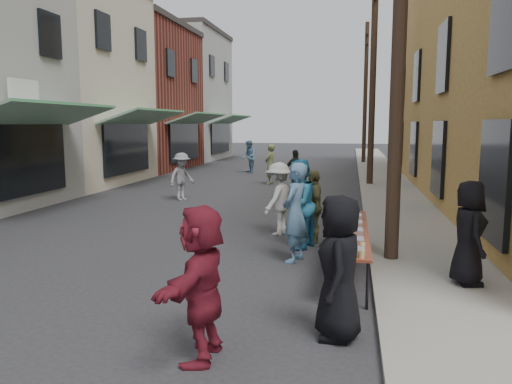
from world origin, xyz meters
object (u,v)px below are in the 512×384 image
at_px(utility_pole_near, 400,17).
at_px(serving_table, 348,232).
at_px(utility_pole_far, 365,94).
at_px(guest_front_a, 339,268).
at_px(guest_front_c, 299,204).
at_px(server, 469,233).
at_px(catering_tray_sausage, 347,250).
at_px(utility_pole_mid, 373,77).

distance_m(utility_pole_near, serving_table, 3.93).
height_order(utility_pole_far, guest_front_a, utility_pole_far).
xyz_separation_m(utility_pole_far, serving_table, (-0.81, -24.65, -3.79)).
bearing_deg(guest_front_c, utility_pole_far, -164.83).
relative_size(utility_pole_far, server, 5.44).
bearing_deg(catering_tray_sausage, utility_pole_near, 70.62).
distance_m(guest_front_a, server, 2.94).
bearing_deg(guest_front_a, catering_tray_sausage, 174.80).
xyz_separation_m(utility_pole_far, server, (1.05, -25.36, -3.57)).
relative_size(guest_front_c, server, 1.15).
bearing_deg(utility_pole_far, guest_front_a, -91.87).
height_order(utility_pole_far, guest_front_c, utility_pole_far).
distance_m(serving_table, server, 2.00).
height_order(catering_tray_sausage, guest_front_a, guest_front_a).
relative_size(guest_front_a, server, 1.08).
relative_size(utility_pole_mid, catering_tray_sausage, 18.00).
height_order(utility_pole_mid, utility_pole_far, same).
bearing_deg(utility_pole_far, serving_table, -91.88).
distance_m(utility_pole_mid, guest_front_c, 11.91).
distance_m(serving_table, guest_front_a, 2.91).
bearing_deg(server, catering_tray_sausage, 109.29).
relative_size(utility_pole_mid, utility_pole_far, 1.00).
relative_size(utility_pole_near, server, 5.44).
xyz_separation_m(utility_pole_mid, serving_table, (-0.81, -12.65, -3.79)).
bearing_deg(catering_tray_sausage, guest_front_c, 108.70).
height_order(utility_pole_far, catering_tray_sausage, utility_pole_far).
relative_size(catering_tray_sausage, guest_front_a, 0.28).
distance_m(utility_pole_far, serving_table, 24.95).
bearing_deg(guest_front_c, catering_tray_sausage, 38.42).
bearing_deg(guest_front_c, serving_table, 55.84).
height_order(utility_pole_far, serving_table, utility_pole_far).
distance_m(catering_tray_sausage, guest_front_a, 1.26).
xyz_separation_m(catering_tray_sausage, server, (1.86, 0.94, 0.14)).
bearing_deg(catering_tray_sausage, serving_table, 90.00).
xyz_separation_m(utility_pole_near, server, (1.05, -1.36, -3.57)).
relative_size(serving_table, server, 2.42).
bearing_deg(guest_front_a, utility_pole_far, 177.11).
bearing_deg(utility_pole_far, guest_front_c, -94.56).
bearing_deg(utility_pole_near, utility_pole_mid, 90.00).
bearing_deg(guest_front_a, guest_front_c, -168.66).
distance_m(serving_table, guest_front_c, 1.78).
relative_size(utility_pole_near, utility_pole_mid, 1.00).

